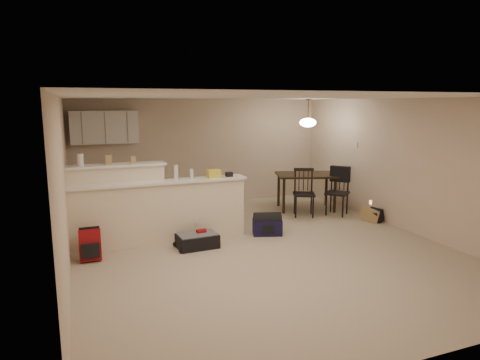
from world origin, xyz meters
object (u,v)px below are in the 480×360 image
navy_duffel (267,227)px  black_daypack (375,215)px  dining_chair_far (337,192)px  suitcase (197,241)px  red_backpack (90,245)px  pendant_lamp (308,122)px  dining_chair_near (304,193)px  dining_table (306,178)px

navy_duffel → black_daypack: 2.44m
dining_chair_far → suitcase: 3.58m
dining_chair_far → red_backpack: bearing=-120.0°
pendant_lamp → dining_chair_near: (-0.35, -0.52, -1.48)m
pendant_lamp → dining_chair_far: size_ratio=0.60×
dining_chair_near → red_backpack: bearing=-141.7°
pendant_lamp → dining_chair_near: 1.60m
dining_chair_near → suitcase: dining_chair_near is taller
black_daypack → navy_duffel: bearing=76.9°
dining_chair_near → black_daypack: size_ratio=3.51×
pendant_lamp → black_daypack: bearing=-60.9°
dining_table → dining_chair_far: 0.81m
navy_duffel → dining_table: bearing=59.3°
pendant_lamp → red_backpack: 5.31m
red_backpack → navy_duffel: size_ratio=0.91×
dining_table → black_daypack: 1.75m
pendant_lamp → dining_chair_far: 1.67m
dining_chair_near → red_backpack: (-4.40, -1.11, -0.27)m
pendant_lamp → suitcase: bearing=-151.4°
dining_chair_near → suitcase: bearing=-132.8°
dining_chair_near → black_daypack: bearing=-14.7°
dining_table → black_daypack: bearing=-43.8°
dining_chair_near → navy_duffel: (-1.29, -0.93, -0.37)m
dining_chair_near → suitcase: size_ratio=1.53×
dining_table → navy_duffel: dining_table is taller
dining_chair_far → navy_duffel: (-2.02, -0.76, -0.37)m
dining_table → black_daypack: dining_table is taller
pendant_lamp → suitcase: 3.94m
dining_chair_near → black_daypack: (1.15, -0.93, -0.38)m
pendant_lamp → suitcase: (-3.04, -1.66, -1.88)m
red_backpack → navy_duffel: 3.11m
red_backpack → black_daypack: bearing=3.7°
pendant_lamp → red_backpack: size_ratio=1.27×
suitcase → red_backpack: size_ratio=1.38×
red_backpack → black_daypack: 5.55m
red_backpack → navy_duffel: (3.11, 0.18, -0.10)m
pendant_lamp → navy_duffel: pendant_lamp is taller
dining_table → red_backpack: (-4.75, -1.62, -0.48)m
dining_table → dining_chair_far: bearing=-43.5°
dining_chair_near → dining_chair_far: 0.75m
dining_chair_far → red_backpack: dining_chair_far is taller
black_daypack → red_backpack: bearing=78.8°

